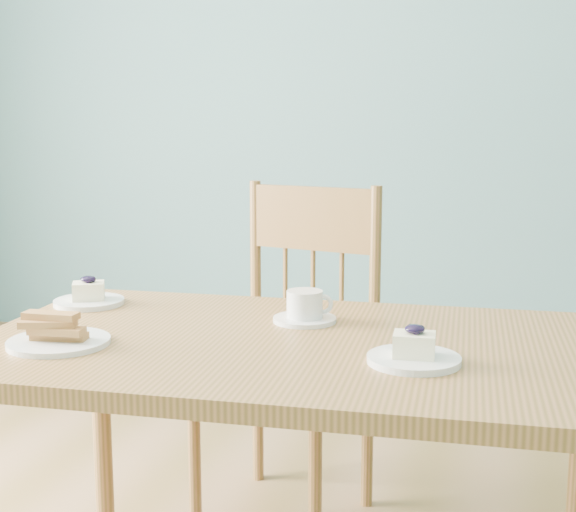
{
  "coord_description": "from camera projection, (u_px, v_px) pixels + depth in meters",
  "views": [
    {
      "loc": [
        0.44,
        -1.27,
        1.12
      ],
      "look_at": [
        -0.01,
        0.27,
        0.85
      ],
      "focal_mm": 50.0,
      "sensor_mm": 36.0,
      "label": 1
    }
  ],
  "objects": [
    {
      "name": "biscotti_plate",
      "position": [
        58.0,
        335.0,
        1.56
      ],
      "size": [
        0.2,
        0.2,
        0.07
      ],
      "rotation": [
        0.0,
        0.0,
        0.26
      ],
      "color": "silver",
      "rests_on": "dining_table"
    },
    {
      "name": "dining_table",
      "position": [
        299.0,
        374.0,
        1.6
      ],
      "size": [
        1.33,
        0.81,
        0.69
      ],
      "rotation": [
        0.0,
        0.0,
        0.06
      ],
      "color": "#986439",
      "rests_on": "ground"
    },
    {
      "name": "cheesecake_plate_near",
      "position": [
        414.0,
        353.0,
        1.44
      ],
      "size": [
        0.17,
        0.17,
        0.07
      ],
      "rotation": [
        0.0,
        0.0,
        0.08
      ],
      "color": "silver",
      "rests_on": "dining_table"
    },
    {
      "name": "coffee_cup",
      "position": [
        305.0,
        309.0,
        1.74
      ],
      "size": [
        0.14,
        0.14,
        0.07
      ],
      "rotation": [
        0.0,
        0.0,
        0.25
      ],
      "color": "silver",
      "rests_on": "dining_table"
    },
    {
      "name": "dining_chair",
      "position": [
        291.0,
        350.0,
        2.26
      ],
      "size": [
        0.51,
        0.49,
        0.94
      ],
      "rotation": [
        0.0,
        0.0,
        -0.21
      ],
      "color": "#986439",
      "rests_on": "ground"
    },
    {
      "name": "cheesecake_plate_far",
      "position": [
        89.0,
        297.0,
        1.9
      ],
      "size": [
        0.17,
        0.17,
        0.07
      ],
      "rotation": [
        0.0,
        0.0,
        0.47
      ],
      "color": "silver",
      "rests_on": "dining_table"
    }
  ]
}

